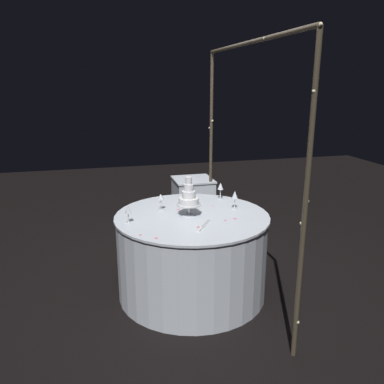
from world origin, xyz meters
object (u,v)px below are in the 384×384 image
(cake_knife, at_px, (203,226))
(wine_glass_2, at_px, (161,198))
(wine_glass_0, at_px, (235,196))
(tiered_cake, at_px, (189,198))
(decorative_arch, at_px, (246,135))
(main_table, at_px, (192,254))
(wine_glass_1, at_px, (128,210))
(side_table, at_px, (193,210))
(wine_glass_3, at_px, (221,187))

(cake_knife, bearing_deg, wine_glass_2, -153.94)
(wine_glass_0, bearing_deg, tiered_cake, -80.01)
(decorative_arch, distance_m, main_table, 1.21)
(main_table, bearing_deg, wine_glass_1, -83.90)
(side_table, height_order, wine_glass_2, wine_glass_2)
(tiered_cake, xyz_separation_m, wine_glass_1, (0.06, -0.55, -0.05))
(wine_glass_3, relative_size, cake_knife, 0.67)
(wine_glass_1, xyz_separation_m, wine_glass_3, (-0.49, 0.99, 0.01))
(decorative_arch, height_order, wine_glass_1, decorative_arch)
(side_table, bearing_deg, decorative_arch, 7.66)
(wine_glass_0, bearing_deg, side_table, -174.70)
(main_table, distance_m, tiered_cake, 0.56)
(wine_glass_2, bearing_deg, wine_glass_3, 107.48)
(tiered_cake, xyz_separation_m, wine_glass_0, (-0.08, 0.47, -0.04))
(tiered_cake, relative_size, wine_glass_0, 2.06)
(tiered_cake, bearing_deg, wine_glass_2, -135.51)
(cake_knife, bearing_deg, tiered_cake, -171.70)
(wine_glass_2, bearing_deg, main_table, 48.26)
(wine_glass_1, distance_m, wine_glass_3, 1.10)
(tiered_cake, height_order, cake_knife, tiered_cake)
(wine_glass_2, xyz_separation_m, cake_knife, (0.53, 0.26, -0.11))
(main_table, distance_m, side_table, 1.29)
(side_table, height_order, wine_glass_0, wine_glass_0)
(cake_knife, bearing_deg, decorative_arch, 122.95)
(wine_glass_3, bearing_deg, side_table, -174.41)
(tiered_cake, distance_m, wine_glass_1, 0.55)
(decorative_arch, distance_m, wine_glass_3, 0.73)
(wine_glass_1, distance_m, wine_glass_2, 0.43)
(decorative_arch, distance_m, tiered_cake, 0.76)
(wine_glass_0, xyz_separation_m, wine_glass_2, (-0.14, -0.69, -0.01))
(wine_glass_1, bearing_deg, cake_knife, 66.83)
(wine_glass_0, bearing_deg, decorative_arch, 35.40)
(decorative_arch, bearing_deg, cake_knife, -57.05)
(main_table, bearing_deg, cake_knife, 2.78)
(tiered_cake, xyz_separation_m, wine_glass_3, (-0.43, 0.44, -0.04))
(tiered_cake, height_order, wine_glass_2, tiered_cake)
(main_table, relative_size, side_table, 1.75)
(main_table, bearing_deg, wine_glass_3, 136.01)
(wine_glass_3, bearing_deg, wine_glass_1, -63.71)
(decorative_arch, relative_size, side_table, 2.84)
(side_table, relative_size, wine_glass_3, 4.67)
(wine_glass_2, height_order, wine_glass_3, wine_glass_3)
(wine_glass_1, xyz_separation_m, wine_glass_2, (-0.28, 0.33, 0.00))
(main_table, xyz_separation_m, wine_glass_3, (-0.43, 0.41, 0.51))
(main_table, distance_m, wine_glass_3, 0.78)
(side_table, distance_m, wine_glass_1, 1.66)
(main_table, xyz_separation_m, wine_glass_1, (0.06, -0.58, 0.50))
(main_table, xyz_separation_m, cake_knife, (0.31, 0.02, 0.39))
(main_table, height_order, tiered_cake, tiered_cake)
(main_table, xyz_separation_m, tiered_cake, (-0.00, -0.03, 0.55))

